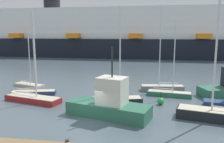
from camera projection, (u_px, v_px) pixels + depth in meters
name	position (u px, v px, depth m)	size (l,w,h in m)	color
ground_plane	(86.00, 122.00, 19.64)	(600.00, 600.00, 0.00)	#4C5B66
sailboat_0	(116.00, 99.00, 24.77)	(5.73, 2.75, 9.79)	black
sailboat_1	(169.00, 93.00, 27.65)	(5.19, 2.10, 8.73)	#2D6B51
sailboat_2	(162.00, 87.00, 30.09)	(5.49, 1.79, 10.73)	gray
sailboat_4	(218.00, 113.00, 19.89)	(7.06, 3.40, 13.37)	black
sailboat_5	(33.00, 97.00, 25.45)	(6.70, 3.32, 9.60)	maroon
sailboat_6	(29.00, 84.00, 32.46)	(4.80, 2.82, 7.04)	#BCB29E
sailboat_7	(34.00, 91.00, 28.28)	(5.37, 2.47, 8.36)	navy
fishing_boat_0	(110.00, 103.00, 20.85)	(7.91, 4.64, 6.22)	#2D6B51
channel_buoy_0	(119.00, 88.00, 30.28)	(0.54, 0.54, 1.32)	red
channel_buoy_2	(161.00, 101.00, 24.38)	(0.73, 0.73, 1.35)	green
cruise_ship	(108.00, 36.00, 72.74)	(101.74, 18.13, 19.77)	black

